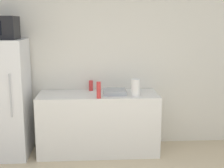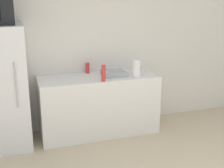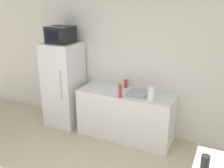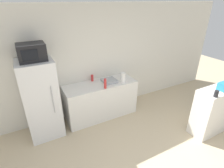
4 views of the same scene
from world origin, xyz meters
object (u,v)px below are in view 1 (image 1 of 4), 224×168
at_px(refrigerator, 4,99).
at_px(paper_towel_roll, 136,88).
at_px(bottle_tall, 99,90).
at_px(bottle_short, 91,86).

height_order(refrigerator, paper_towel_roll, refrigerator).
xyz_separation_m(refrigerator, paper_towel_roll, (1.83, -0.15, 0.17)).
bearing_deg(bottle_tall, paper_towel_roll, 9.50).
distance_m(bottle_tall, bottle_short, 0.50).
bearing_deg(bottle_tall, bottle_short, 102.20).
bearing_deg(bottle_short, refrigerator, -168.00).
relative_size(bottle_tall, paper_towel_roll, 0.94).
bearing_deg(bottle_tall, refrigerator, 169.95).
bearing_deg(refrigerator, bottle_short, 12.00).
height_order(refrigerator, bottle_tall, refrigerator).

